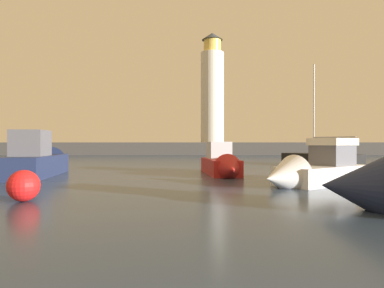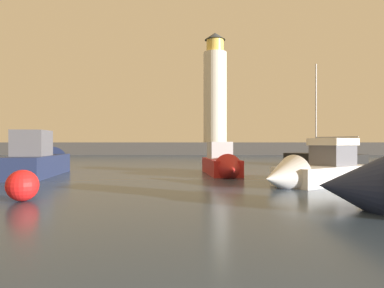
% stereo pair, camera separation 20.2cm
% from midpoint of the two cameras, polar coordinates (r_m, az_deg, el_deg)
% --- Properties ---
extents(ground_plane, '(220.00, 220.00, 0.00)m').
position_cam_midpoint_polar(ground_plane, '(29.53, 1.92, -3.62)').
color(ground_plane, '#2D3D51').
extents(breakwater, '(75.43, 5.75, 2.04)m').
position_cam_midpoint_polar(breakwater, '(58.09, 1.14, -0.75)').
color(breakwater, '#423F3D').
rests_on(breakwater, ground_plane).
extents(lighthouse, '(3.85, 3.85, 18.34)m').
position_cam_midpoint_polar(lighthouse, '(58.81, 3.25, 8.75)').
color(lighthouse, silver).
rests_on(lighthouse, breakwater).
extents(motorboat_0, '(2.39, 6.41, 2.33)m').
position_cam_midpoint_polar(motorboat_0, '(21.24, 4.73, -3.27)').
color(motorboat_0, '#B21E1E').
rests_on(motorboat_0, ground_plane).
extents(motorboat_1, '(3.15, 8.64, 3.04)m').
position_cam_midpoint_polar(motorboat_1, '(23.46, -23.81, -2.54)').
color(motorboat_1, '#1E284C').
rests_on(motorboat_1, ground_plane).
extents(motorboat_3, '(6.46, 5.51, 2.68)m').
position_cam_midpoint_polar(motorboat_3, '(17.11, 18.71, -4.19)').
color(motorboat_3, white).
rests_on(motorboat_3, ground_plane).
extents(sailboat_moored, '(5.80, 6.55, 8.86)m').
position_cam_midpoint_polar(sailboat_moored, '(31.92, 20.23, -2.34)').
color(sailboat_moored, black).
rests_on(sailboat_moored, ground_plane).
extents(mooring_buoy, '(1.06, 1.06, 1.06)m').
position_cam_midpoint_polar(mooring_buoy, '(12.99, -26.32, -6.16)').
color(mooring_buoy, red).
rests_on(mooring_buoy, ground_plane).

